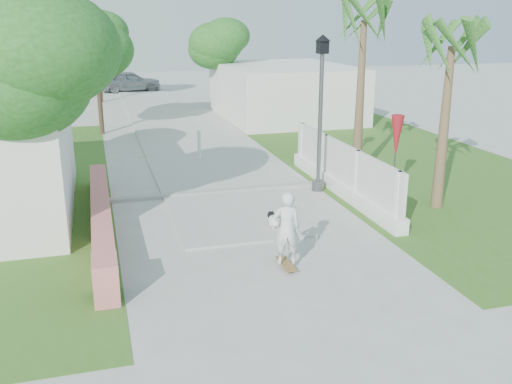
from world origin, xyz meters
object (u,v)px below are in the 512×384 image
object	(u,v)px
skateboarder	(276,219)
parked_car	(130,81)
bollard	(199,145)
dog	(274,220)
patio_umbrella	(397,137)
street_lamp	(320,108)

from	to	relation	value
skateboarder	parked_car	size ratio (longest dim) A/B	0.67
bollard	dog	world-z (taller)	bollard
patio_umbrella	dog	world-z (taller)	patio_umbrella
patio_umbrella	skateboarder	bearing A→B (deg)	-146.81
patio_umbrella	skateboarder	size ratio (longest dim) A/B	0.83
street_lamp	bollard	xyz separation A→B (m)	(-2.70, 4.50, -1.84)
bollard	patio_umbrella	size ratio (longest dim) A/B	0.47
street_lamp	bollard	bearing A→B (deg)	120.96
street_lamp	skateboarder	world-z (taller)	street_lamp
dog	parked_car	bearing A→B (deg)	88.29
patio_umbrella	skateboarder	distance (m)	5.42
bollard	skateboarder	bearing A→B (deg)	-89.08
patio_umbrella	parked_car	world-z (taller)	patio_umbrella
bollard	patio_umbrella	distance (m)	7.25
skateboarder	parked_car	world-z (taller)	skateboarder
street_lamp	dog	xyz separation A→B (m)	(-2.22, -2.68, -2.20)
bollard	skateboarder	world-z (taller)	skateboarder
parked_car	street_lamp	bearing A→B (deg)	-175.75
parked_car	patio_umbrella	bearing A→B (deg)	-172.03
street_lamp	parked_car	world-z (taller)	street_lamp
patio_umbrella	dog	xyz separation A→B (m)	(-4.12, -1.68, -1.46)
bollard	dog	xyz separation A→B (m)	(0.48, -7.18, -0.36)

